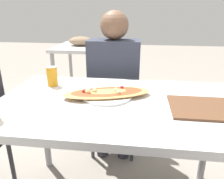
% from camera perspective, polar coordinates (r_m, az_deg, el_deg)
% --- Properties ---
extents(dining_table, '(1.33, 0.80, 0.76)m').
position_cam_1_polar(dining_table, '(1.21, 1.48, -6.38)').
color(dining_table, silver).
rests_on(dining_table, ground_plane).
extents(chair_far_seated, '(0.40, 0.40, 0.92)m').
position_cam_1_polar(chair_far_seated, '(1.96, 0.92, -1.11)').
color(chair_far_seated, black).
rests_on(chair_far_seated, ground_plane).
extents(person_seated, '(0.41, 0.25, 1.23)m').
position_cam_1_polar(person_seated, '(1.78, 0.54, 3.80)').
color(person_seated, '#2D2D38').
rests_on(person_seated, ground_plane).
extents(pizza_main, '(0.53, 0.32, 0.06)m').
position_cam_1_polar(pizza_main, '(1.23, -1.35, -1.02)').
color(pizza_main, white).
rests_on(pizza_main, dining_table).
extents(soda_can, '(0.07, 0.07, 0.12)m').
position_cam_1_polar(soda_can, '(1.45, -15.37, 3.33)').
color(soda_can, orange).
rests_on(soda_can, dining_table).
extents(serving_tray, '(0.46, 0.28, 0.01)m').
position_cam_1_polar(serving_tray, '(1.20, 25.91, -4.50)').
color(serving_tray, brown).
rests_on(serving_tray, dining_table).
extents(background_table, '(1.10, 0.80, 0.88)m').
position_cam_1_polar(background_table, '(3.03, -4.72, 10.21)').
color(background_table, silver).
rests_on(background_table, ground_plane).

